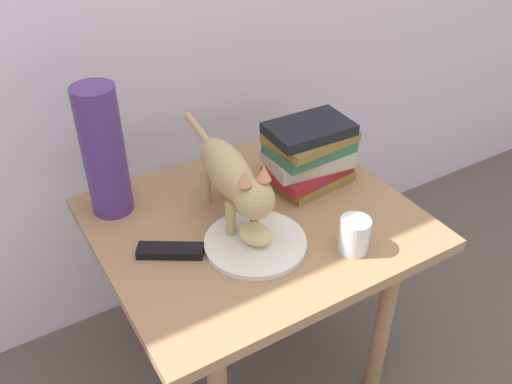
{
  "coord_description": "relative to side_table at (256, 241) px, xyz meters",
  "views": [
    {
      "loc": [
        -0.56,
        -0.93,
        1.39
      ],
      "look_at": [
        0.0,
        0.0,
        0.63
      ],
      "focal_mm": 38.86,
      "sensor_mm": 36.0,
      "label": 1
    }
  ],
  "objects": [
    {
      "name": "cat",
      "position": [
        -0.05,
        0.02,
        0.2
      ],
      "size": [
        0.12,
        0.48,
        0.23
      ],
      "color": "tan",
      "rests_on": "side_table"
    },
    {
      "name": "candle_jar",
      "position": [
        0.13,
        -0.21,
        0.11
      ],
      "size": [
        0.07,
        0.07,
        0.08
      ],
      "color": "silver",
      "rests_on": "side_table"
    },
    {
      "name": "ground_plane",
      "position": [
        0.0,
        0.0,
        -0.47
      ],
      "size": [
        6.0,
        6.0,
        0.0
      ],
      "primitive_type": "plane",
      "color": "brown"
    },
    {
      "name": "side_table",
      "position": [
        0.0,
        0.0,
        0.0
      ],
      "size": [
        0.76,
        0.66,
        0.55
      ],
      "color": "#9E724C",
      "rests_on": "ground"
    },
    {
      "name": "bread_roll",
      "position": [
        -0.06,
        -0.09,
        0.11
      ],
      "size": [
        0.09,
        0.1,
        0.05
      ],
      "primitive_type": "ellipsoid",
      "rotation": [
        0.0,
        0.0,
        2.12
      ],
      "color": "#E0BC7A",
      "rests_on": "plate"
    },
    {
      "name": "book_stack",
      "position": [
        0.2,
        0.07,
        0.16
      ],
      "size": [
        0.24,
        0.18,
        0.18
      ],
      "color": "olive",
      "rests_on": "side_table"
    },
    {
      "name": "green_vase",
      "position": [
        -0.29,
        0.22,
        0.24
      ],
      "size": [
        0.1,
        0.1,
        0.33
      ],
      "primitive_type": "cylinder",
      "color": "#4C2D72",
      "rests_on": "side_table"
    },
    {
      "name": "plate",
      "position": [
        -0.05,
        -0.09,
        0.08
      ],
      "size": [
        0.24,
        0.24,
        0.01
      ],
      "primitive_type": "cylinder",
      "color": "silver",
      "rests_on": "side_table"
    },
    {
      "name": "tv_remote",
      "position": [
        -0.23,
        -0.01,
        0.08
      ],
      "size": [
        0.15,
        0.12,
        0.02
      ],
      "primitive_type": "cube",
      "rotation": [
        0.0,
        0.0,
        -0.56
      ],
      "color": "black",
      "rests_on": "side_table"
    }
  ]
}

